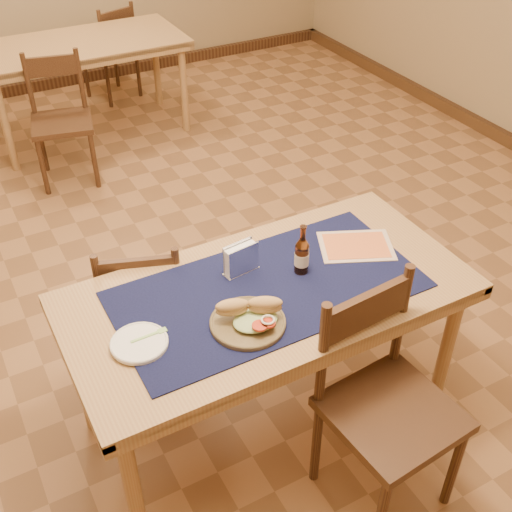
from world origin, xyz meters
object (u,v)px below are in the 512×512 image
back_table (81,53)px  chair_main_near (385,402)px  napkin_holder (241,259)px  beer_bottle (302,255)px  sandwich_plate (250,318)px  chair_main_far (144,304)px  main_table (268,306)px

back_table → chair_main_near: bearing=-89.3°
back_table → napkin_holder: (-0.21, -3.03, 0.15)m
back_table → beer_bottle: bearing=-90.0°
chair_main_near → sandwich_plate: bearing=135.1°
sandwich_plate → beer_bottle: 0.38m
beer_bottle → napkin_holder: (-0.21, 0.12, -0.02)m
back_table → napkin_holder: napkin_holder is taller
chair_main_far → sandwich_plate: size_ratio=2.92×
chair_main_far → napkin_holder: size_ratio=5.29×
chair_main_far → back_table: bearing=78.8°
beer_bottle → napkin_holder: size_ratio=1.42×
napkin_holder → back_table: bearing=86.0°
chair_main_far → chair_main_near: (0.57, -1.03, 0.07)m
chair_main_far → sandwich_plate: 0.78m
main_table → sandwich_plate: sandwich_plate is taller
chair_main_near → beer_bottle: size_ratio=4.35×
chair_main_near → chair_main_far: bearing=119.0°
main_table → chair_main_far: 0.67m
back_table → chair_main_far: chair_main_far is taller
chair_main_far → chair_main_near: size_ratio=0.86×
main_table → napkin_holder: 0.21m
main_table → back_table: size_ratio=1.04×
chair_main_far → napkin_holder: 0.62m
main_table → chair_main_far: chair_main_far is taller
sandwich_plate → beer_bottle: size_ratio=1.27×
chair_main_far → beer_bottle: size_ratio=3.72×
main_table → chair_main_near: (0.21, -0.51, -0.17)m
back_table → chair_main_near: 3.69m
chair_main_near → sandwich_plate: (-0.37, 0.37, 0.29)m
beer_bottle → main_table: bearing=-169.2°
main_table → sandwich_plate: (-0.16, -0.14, 0.12)m
napkin_holder → sandwich_plate: bearing=-111.6°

